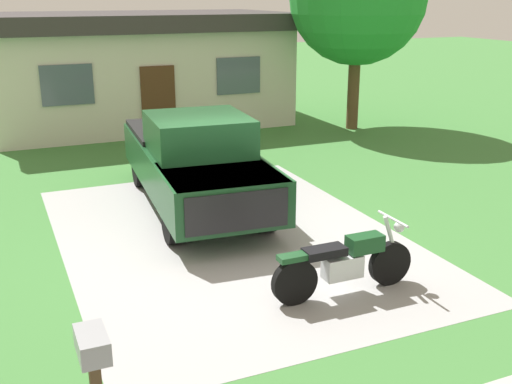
{
  "coord_description": "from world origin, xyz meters",
  "views": [
    {
      "loc": [
        -3.59,
        -9.41,
        4.08
      ],
      "look_at": [
        0.34,
        -0.37,
        0.9
      ],
      "focal_mm": 43.31,
      "sensor_mm": 36.0,
      "label": 1
    }
  ],
  "objects_px": {
    "motorcycle": "(345,263)",
    "neighbor_house": "(137,68)",
    "pickup_truck": "(194,159)",
    "mailbox": "(94,361)"
  },
  "relations": [
    {
      "from": "pickup_truck",
      "to": "mailbox",
      "type": "xyz_separation_m",
      "value": [
        -3.02,
        -6.44,
        0.03
      ]
    },
    {
      "from": "motorcycle",
      "to": "neighbor_house",
      "type": "xyz_separation_m",
      "value": [
        0.21,
        13.29,
        1.32
      ]
    },
    {
      "from": "pickup_truck",
      "to": "mailbox",
      "type": "height_order",
      "value": "pickup_truck"
    },
    {
      "from": "motorcycle",
      "to": "mailbox",
      "type": "distance_m",
      "value": 4.22
    },
    {
      "from": "motorcycle",
      "to": "neighbor_house",
      "type": "height_order",
      "value": "neighbor_house"
    },
    {
      "from": "motorcycle",
      "to": "pickup_truck",
      "type": "distance_m",
      "value": 4.65
    },
    {
      "from": "mailbox",
      "to": "neighbor_house",
      "type": "xyz_separation_m",
      "value": [
        3.96,
        15.16,
        0.81
      ]
    },
    {
      "from": "pickup_truck",
      "to": "mailbox",
      "type": "distance_m",
      "value": 7.11
    },
    {
      "from": "motorcycle",
      "to": "neighbor_house",
      "type": "relative_size",
      "value": 0.23
    },
    {
      "from": "pickup_truck",
      "to": "motorcycle",
      "type": "bearing_deg",
      "value": -81.0
    }
  ]
}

